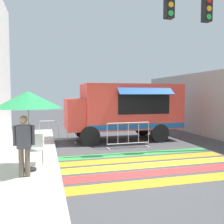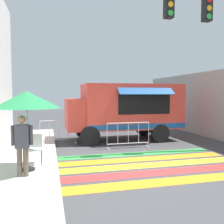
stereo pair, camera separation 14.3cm
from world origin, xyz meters
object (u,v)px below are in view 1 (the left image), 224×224
object	(u,v)px
folding_chair	(35,146)
barricade_side	(58,132)
food_truck	(122,108)
barricade_front	(128,135)
patio_umbrella	(28,100)
vendor_person	(24,143)
traffic_signal_pole	(208,34)

from	to	relation	value
folding_chair	barricade_side	world-z (taller)	barricade_side
food_truck	barricade_front	bearing A→B (deg)	-98.98
barricade_front	patio_umbrella	bearing A→B (deg)	-144.41
patio_umbrella	vendor_person	bearing A→B (deg)	-100.43
barricade_side	patio_umbrella	bearing A→B (deg)	-102.94
vendor_person	food_truck	bearing A→B (deg)	57.38
patio_umbrella	barricade_side	size ratio (longest dim) A/B	1.31
traffic_signal_pole	barricade_side	xyz separation A→B (m)	(-5.53, 3.00, -4.03)
food_truck	vendor_person	xyz separation A→B (m)	(-4.16, -5.02, -0.56)
patio_umbrella	folding_chair	xyz separation A→B (m)	(0.12, 0.70, -1.41)
traffic_signal_pole	barricade_side	bearing A→B (deg)	151.53
food_truck	folding_chair	distance (m)	5.56
traffic_signal_pole	folding_chair	bearing A→B (deg)	-174.27
vendor_person	barricade_front	xyz separation A→B (m)	(3.88, 3.21, -0.50)
traffic_signal_pole	vendor_person	xyz separation A→B (m)	(-6.62, -1.84, -3.52)
food_truck	traffic_signal_pole	world-z (taller)	traffic_signal_pole
patio_umbrella	food_truck	bearing A→B (deg)	47.97
barricade_front	barricade_side	bearing A→B (deg)	149.63
traffic_signal_pole	patio_umbrella	size ratio (longest dim) A/B	2.96
vendor_person	barricade_front	distance (m)	5.06
vendor_person	folding_chair	bearing A→B (deg)	86.98
traffic_signal_pole	barricade_side	world-z (taller)	traffic_signal_pole
traffic_signal_pole	vendor_person	bearing A→B (deg)	-164.44
food_truck	barricade_front	size ratio (longest dim) A/B	2.97
patio_umbrella	vendor_person	world-z (taller)	patio_umbrella
traffic_signal_pole	vendor_person	distance (m)	7.72
traffic_signal_pole	vendor_person	world-z (taller)	traffic_signal_pole
folding_chair	barricade_side	bearing A→B (deg)	81.05
food_truck	patio_umbrella	distance (m)	6.10
folding_chair	barricade_side	size ratio (longest dim) A/B	0.53
traffic_signal_pole	barricade_front	world-z (taller)	traffic_signal_pole
vendor_person	barricade_side	distance (m)	4.99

